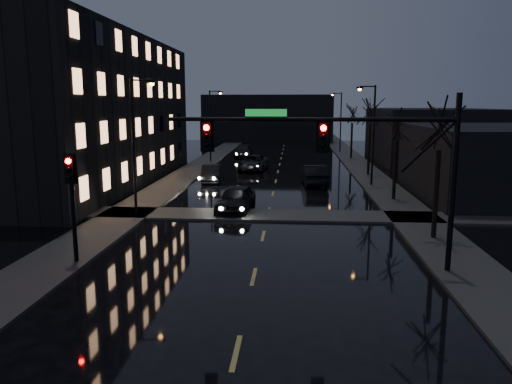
% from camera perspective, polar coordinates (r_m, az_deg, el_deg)
% --- Properties ---
extents(sidewalk_left, '(3.00, 140.00, 0.12)m').
position_cam_1_polar(sidewalk_left, '(46.89, -8.04, 1.99)').
color(sidewalk_left, '#2D2D2B').
rests_on(sidewalk_left, ground).
extents(sidewalk_right, '(3.00, 140.00, 0.12)m').
position_cam_1_polar(sidewalk_right, '(46.35, 12.97, 1.74)').
color(sidewalk_right, '#2D2D2B').
rests_on(sidewalk_right, ground).
extents(sidewalk_cross, '(40.00, 3.00, 0.12)m').
position_cam_1_polar(sidewalk_cross, '(29.62, 1.34, -2.66)').
color(sidewalk_cross, '#2D2D2B').
rests_on(sidewalk_cross, ground).
extents(apartment_block, '(12.00, 30.00, 12.00)m').
position_cam_1_polar(apartment_block, '(44.17, -19.96, 8.73)').
color(apartment_block, black).
rests_on(apartment_block, ground).
extents(commercial_right_near, '(10.00, 14.00, 5.00)m').
position_cam_1_polar(commercial_right_near, '(39.18, 25.29, 3.13)').
color(commercial_right_near, black).
rests_on(commercial_right_near, ground).
extents(commercial_right_far, '(12.00, 18.00, 6.00)m').
position_cam_1_polar(commercial_right_far, '(60.49, 19.27, 6.14)').
color(commercial_right_far, black).
rests_on(commercial_right_far, ground).
extents(far_block, '(22.00, 10.00, 8.00)m').
position_cam_1_polar(far_block, '(88.50, 1.40, 8.43)').
color(far_block, black).
rests_on(far_block, ground).
extents(signal_mast, '(11.11, 0.41, 7.00)m').
position_cam_1_polar(signal_mast, '(19.57, 11.31, 4.81)').
color(signal_mast, black).
rests_on(signal_mast, ground).
extents(signal_pole_left, '(0.35, 0.41, 4.53)m').
position_cam_1_polar(signal_pole_left, '(21.62, -20.29, -0.10)').
color(signal_pole_left, black).
rests_on(signal_pole_left, ground).
extents(tree_near, '(3.52, 3.52, 8.08)m').
position_cam_1_polar(tree_near, '(25.32, 20.42, 8.60)').
color(tree_near, black).
rests_on(tree_near, ground).
extents(tree_mid_a, '(3.30, 3.30, 7.58)m').
position_cam_1_polar(tree_mid_a, '(35.05, 15.87, 8.46)').
color(tree_mid_a, black).
rests_on(tree_mid_a, ground).
extents(tree_mid_b, '(3.74, 3.74, 8.59)m').
position_cam_1_polar(tree_mid_b, '(46.86, 12.99, 9.87)').
color(tree_mid_b, black).
rests_on(tree_mid_b, ground).
extents(tree_far, '(3.43, 3.43, 7.88)m').
position_cam_1_polar(tree_far, '(60.75, 10.98, 9.42)').
color(tree_far, black).
rests_on(tree_far, ground).
extents(streetlight_l_near, '(1.53, 0.28, 8.00)m').
position_cam_1_polar(streetlight_l_near, '(29.81, -13.48, 6.31)').
color(streetlight_l_near, black).
rests_on(streetlight_l_near, ground).
extents(streetlight_l_far, '(1.53, 0.28, 8.00)m').
position_cam_1_polar(streetlight_l_far, '(56.11, -5.05, 8.21)').
color(streetlight_l_far, black).
rests_on(streetlight_l_far, ground).
extents(streetlight_r_mid, '(1.53, 0.28, 8.00)m').
position_cam_1_polar(streetlight_r_mid, '(40.85, 13.00, 7.29)').
color(streetlight_r_mid, black).
rests_on(streetlight_r_mid, ground).
extents(streetlight_r_far, '(1.53, 0.28, 8.00)m').
position_cam_1_polar(streetlight_r_far, '(68.64, 9.49, 8.45)').
color(streetlight_r_far, black).
rests_on(streetlight_r_far, ground).
extents(oncoming_car_a, '(2.42, 4.94, 1.62)m').
position_cam_1_polar(oncoming_car_a, '(30.69, -2.33, -0.78)').
color(oncoming_car_a, black).
rests_on(oncoming_car_a, ground).
extents(oncoming_car_b, '(2.08, 4.57, 1.45)m').
position_cam_1_polar(oncoming_car_b, '(42.43, -5.17, 2.11)').
color(oncoming_car_b, black).
rests_on(oncoming_car_b, ground).
extents(oncoming_car_c, '(2.92, 5.60, 1.51)m').
position_cam_1_polar(oncoming_car_c, '(49.76, -0.33, 3.36)').
color(oncoming_car_c, black).
rests_on(oncoming_car_c, ground).
extents(oncoming_car_d, '(2.11, 5.05, 1.46)m').
position_cam_1_polar(oncoming_car_d, '(61.61, -1.47, 4.64)').
color(oncoming_car_d, black).
rests_on(oncoming_car_d, ground).
extents(lead_car, '(2.16, 5.17, 1.66)m').
position_cam_1_polar(lead_car, '(41.06, 6.67, 1.96)').
color(lead_car, black).
rests_on(lead_car, ground).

